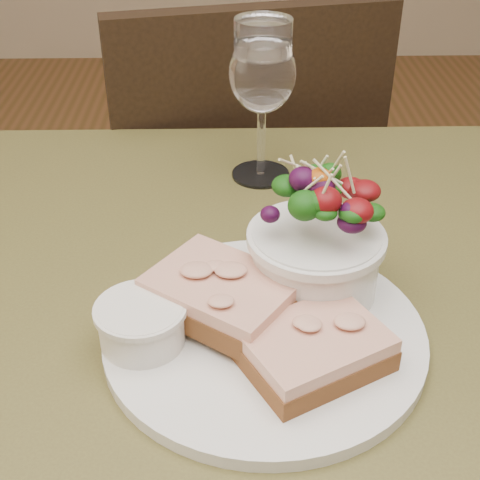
{
  "coord_description": "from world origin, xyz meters",
  "views": [
    {
      "loc": [
        -0.01,
        -0.46,
        1.13
      ],
      "look_at": [
        0.0,
        0.03,
        0.81
      ],
      "focal_mm": 50.0,
      "sensor_mm": 36.0,
      "label": 1
    }
  ],
  "objects_px": {
    "dinner_plate": "(264,334)",
    "wine_glass": "(262,78)",
    "chair_far": "(230,287)",
    "sandwich_front": "(314,349)",
    "sandwich_back": "(222,294)",
    "cafe_table": "(241,392)",
    "ramekin": "(141,322)",
    "salad_bowl": "(317,235)"
  },
  "relations": [
    {
      "from": "dinner_plate",
      "to": "wine_glass",
      "type": "bearing_deg",
      "value": 87.85
    },
    {
      "from": "chair_far",
      "to": "dinner_plate",
      "type": "height_order",
      "value": "chair_far"
    },
    {
      "from": "chair_far",
      "to": "sandwich_front",
      "type": "xyz_separation_m",
      "value": [
        0.06,
        -0.71,
        0.48
      ]
    },
    {
      "from": "sandwich_back",
      "to": "wine_glass",
      "type": "xyz_separation_m",
      "value": [
        0.05,
        0.28,
        0.09
      ]
    },
    {
      "from": "cafe_table",
      "to": "wine_glass",
      "type": "xyz_separation_m",
      "value": [
        0.03,
        0.26,
        0.22
      ]
    },
    {
      "from": "sandwich_front",
      "to": "ramekin",
      "type": "xyz_separation_m",
      "value": [
        -0.14,
        0.03,
        0.0
      ]
    },
    {
      "from": "ramekin",
      "to": "dinner_plate",
      "type": "bearing_deg",
      "value": 7.17
    },
    {
      "from": "sandwich_front",
      "to": "cafe_table",
      "type": "bearing_deg",
      "value": 96.94
    },
    {
      "from": "cafe_table",
      "to": "salad_bowl",
      "type": "distance_m",
      "value": 0.19
    },
    {
      "from": "salad_bowl",
      "to": "wine_glass",
      "type": "relative_size",
      "value": 0.73
    },
    {
      "from": "dinner_plate",
      "to": "ramekin",
      "type": "height_order",
      "value": "ramekin"
    },
    {
      "from": "sandwich_front",
      "to": "sandwich_back",
      "type": "xyz_separation_m",
      "value": [
        -0.07,
        0.06,
        0.01
      ]
    },
    {
      "from": "chair_far",
      "to": "dinner_plate",
      "type": "relative_size",
      "value": 3.32
    },
    {
      "from": "cafe_table",
      "to": "sandwich_front",
      "type": "xyz_separation_m",
      "value": [
        0.06,
        -0.08,
        0.13
      ]
    },
    {
      "from": "sandwich_back",
      "to": "ramekin",
      "type": "height_order",
      "value": "sandwich_back"
    },
    {
      "from": "cafe_table",
      "to": "ramekin",
      "type": "distance_m",
      "value": 0.16
    },
    {
      "from": "sandwich_back",
      "to": "wine_glass",
      "type": "height_order",
      "value": "wine_glass"
    },
    {
      "from": "sandwich_back",
      "to": "ramekin",
      "type": "bearing_deg",
      "value": -119.57
    },
    {
      "from": "ramekin",
      "to": "wine_glass",
      "type": "height_order",
      "value": "wine_glass"
    },
    {
      "from": "dinner_plate",
      "to": "sandwich_back",
      "type": "relative_size",
      "value": 1.84
    },
    {
      "from": "sandwich_front",
      "to": "dinner_plate",
      "type": "bearing_deg",
      "value": 102.59
    },
    {
      "from": "dinner_plate",
      "to": "sandwich_back",
      "type": "bearing_deg",
      "value": 154.61
    },
    {
      "from": "chair_far",
      "to": "sandwich_back",
      "type": "bearing_deg",
      "value": 76.37
    },
    {
      "from": "ramekin",
      "to": "wine_glass",
      "type": "distance_m",
      "value": 0.34
    },
    {
      "from": "dinner_plate",
      "to": "ramekin",
      "type": "bearing_deg",
      "value": -172.83
    },
    {
      "from": "wine_glass",
      "to": "cafe_table",
      "type": "bearing_deg",
      "value": -96.68
    },
    {
      "from": "sandwich_back",
      "to": "dinner_plate",
      "type": "bearing_deg",
      "value": 10.72
    },
    {
      "from": "cafe_table",
      "to": "chair_far",
      "type": "height_order",
      "value": "chair_far"
    },
    {
      "from": "sandwich_back",
      "to": "sandwich_front",
      "type": "bearing_deg",
      "value": -3.26
    },
    {
      "from": "dinner_plate",
      "to": "salad_bowl",
      "type": "distance_m",
      "value": 0.1
    },
    {
      "from": "sandwich_front",
      "to": "sandwich_back",
      "type": "bearing_deg",
      "value": 112.38
    },
    {
      "from": "dinner_plate",
      "to": "salad_bowl",
      "type": "xyz_separation_m",
      "value": [
        0.05,
        0.05,
        0.07
      ]
    },
    {
      "from": "cafe_table",
      "to": "ramekin",
      "type": "relative_size",
      "value": 11.52
    },
    {
      "from": "chair_far",
      "to": "sandwich_back",
      "type": "distance_m",
      "value": 0.82
    },
    {
      "from": "sandwich_back",
      "to": "wine_glass",
      "type": "relative_size",
      "value": 0.84
    },
    {
      "from": "dinner_plate",
      "to": "wine_glass",
      "type": "height_order",
      "value": "wine_glass"
    },
    {
      "from": "cafe_table",
      "to": "salad_bowl",
      "type": "xyz_separation_m",
      "value": [
        0.07,
        0.02,
        0.17
      ]
    },
    {
      "from": "salad_bowl",
      "to": "sandwich_front",
      "type": "bearing_deg",
      "value": -96.1
    },
    {
      "from": "chair_far",
      "to": "wine_glass",
      "type": "height_order",
      "value": "wine_glass"
    },
    {
      "from": "dinner_plate",
      "to": "wine_glass",
      "type": "xyz_separation_m",
      "value": [
        0.01,
        0.3,
        0.12
      ]
    },
    {
      "from": "sandwich_front",
      "to": "wine_glass",
      "type": "distance_m",
      "value": 0.35
    },
    {
      "from": "cafe_table",
      "to": "wine_glass",
      "type": "bearing_deg",
      "value": 83.32
    }
  ]
}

